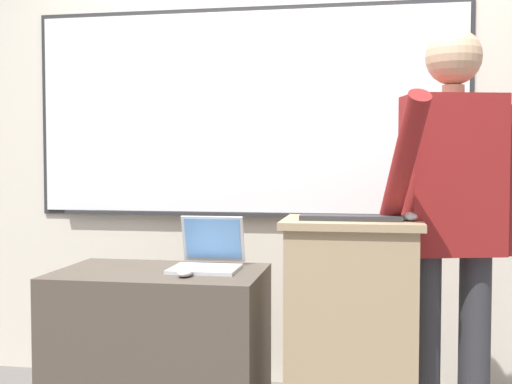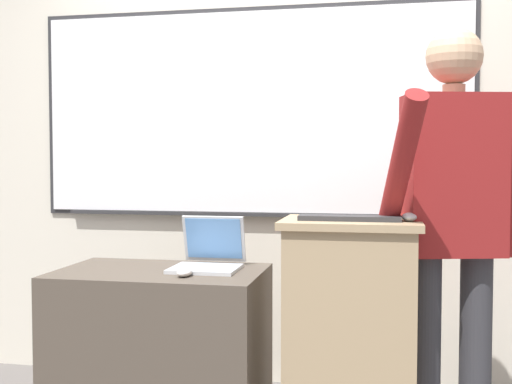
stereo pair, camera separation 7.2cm
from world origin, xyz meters
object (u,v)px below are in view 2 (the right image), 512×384
person_presenter (452,214)px  wireless_keyboard (350,218)px  computer_mouse_by_keyboard (409,217)px  side_desk (161,357)px  computer_mouse_by_laptop (184,272)px  laptop (209,255)px  lectern_podium (350,343)px

person_presenter → wireless_keyboard: 0.43m
computer_mouse_by_keyboard → side_desk: bearing=175.7°
side_desk → person_presenter: 1.40m
side_desk → computer_mouse_by_laptop: bearing=-40.2°
person_presenter → side_desk: bearing=167.9°
computer_mouse_by_keyboard → person_presenter: bearing=36.0°
person_presenter → computer_mouse_by_keyboard: 0.22m
laptop → computer_mouse_by_keyboard: 0.91m
side_desk → lectern_podium: bearing=-3.2°
side_desk → wireless_keyboard: (0.83, -0.10, 0.64)m
side_desk → computer_mouse_by_laptop: 0.45m
computer_mouse_by_laptop → laptop: bearing=78.8°
lectern_podium → computer_mouse_by_keyboard: computer_mouse_by_keyboard is taller
person_presenter → computer_mouse_by_laptop: 1.13m
lectern_podium → computer_mouse_by_laptop: bearing=-173.1°
lectern_podium → wireless_keyboard: bearing=-93.5°
person_presenter → laptop: size_ratio=5.68×
lectern_podium → computer_mouse_by_laptop: 0.74m
person_presenter → computer_mouse_by_laptop: size_ratio=17.93×
lectern_podium → side_desk: 0.84m
person_presenter → wireless_keyboard: person_presenter is taller
wireless_keyboard → computer_mouse_by_laptop: (-0.68, -0.03, -0.24)m
lectern_podium → computer_mouse_by_laptop: size_ratio=10.19×
lectern_podium → wireless_keyboard: 0.52m
computer_mouse_by_laptop → computer_mouse_by_keyboard: computer_mouse_by_keyboard is taller
computer_mouse_by_keyboard → computer_mouse_by_laptop: bearing=-177.0°
laptop → computer_mouse_by_keyboard: (0.87, -0.18, 0.20)m
wireless_keyboard → computer_mouse_by_keyboard: computer_mouse_by_keyboard is taller
side_desk → laptop: 0.50m
computer_mouse_by_laptop → computer_mouse_by_keyboard: size_ratio=1.00×
lectern_podium → side_desk: (-0.83, 0.05, -0.12)m
lectern_podium → laptop: bearing=167.5°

